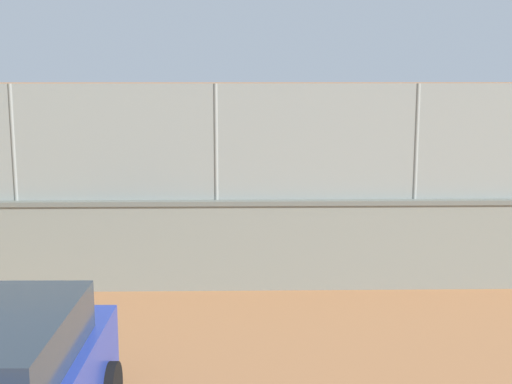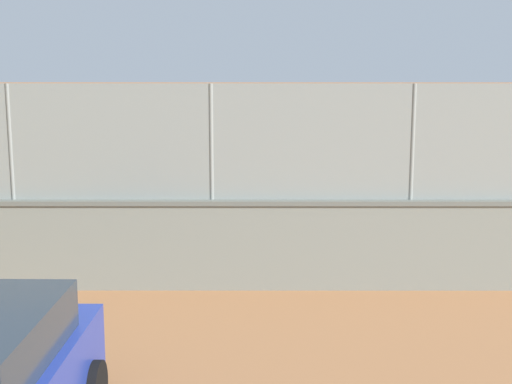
{
  "view_description": "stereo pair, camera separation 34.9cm",
  "coord_description": "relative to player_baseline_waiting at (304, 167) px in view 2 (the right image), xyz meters",
  "views": [
    {
      "loc": [
        0.42,
        20.92,
        3.8
      ],
      "look_at": [
        0.23,
        5.62,
        1.07
      ],
      "focal_mm": 50.53,
      "sensor_mm": 36.0,
      "label": 1
    },
    {
      "loc": [
        0.07,
        20.92,
        3.8
      ],
      "look_at": [
        0.23,
        5.62,
        1.07
      ],
      "focal_mm": 50.53,
      "sensor_mm": 36.0,
      "label": 2
    }
  ],
  "objects": [
    {
      "name": "sports_ball",
      "position": [
        0.11,
        0.94,
        0.05
      ],
      "size": [
        0.14,
        0.14,
        0.14
      ],
      "primitive_type": "sphere",
      "color": "yellow"
    },
    {
      "name": "player_baseline_waiting",
      "position": [
        0.0,
        0.0,
        0.0
      ],
      "size": [
        1.22,
        0.72,
        1.51
      ],
      "color": "#B2B2B2",
      "rests_on": "ground_plane"
    },
    {
      "name": "player_crossing_court",
      "position": [
        2.5,
        6.08,
        0.13
      ],
      "size": [
        1.04,
        0.71,
        1.72
      ],
      "color": "navy",
      "rests_on": "ground_plane"
    },
    {
      "name": "spare_ball_by_wall",
      "position": [
        1.35,
        7.41,
        -0.85
      ],
      "size": [
        0.07,
        0.07,
        0.07
      ],
      "primitive_type": "sphere",
      "color": "#3399D8",
      "rests_on": "ground_plane"
    },
    {
      "name": "ground_plane",
      "position": [
        1.09,
        -0.45,
        -0.89
      ],
      "size": [
        260.0,
        260.0,
        0.0
      ],
      "primitive_type": "plane",
      "color": "#A36B42"
    },
    {
      "name": "courtside_bench",
      "position": [
        0.11,
        6.73,
        -0.42
      ],
      "size": [
        1.6,
        0.4,
        0.87
      ],
      "color": "gray",
      "rests_on": "ground_plane"
    },
    {
      "name": "player_near_wall_returning",
      "position": [
        -1.55,
        2.99,
        0.02
      ],
      "size": [
        0.74,
        1.02,
        1.55
      ],
      "color": "black",
      "rests_on": "ground_plane"
    },
    {
      "name": "perimeter_wall",
      "position": [
        3.71,
        8.58,
        -0.11
      ],
      "size": [
        23.91,
        0.63,
        1.55
      ],
      "color": "gray",
      "rests_on": "ground_plane"
    },
    {
      "name": "fence_panel_on_wall",
      "position": [
        3.71,
        8.58,
        1.63
      ],
      "size": [
        23.5,
        0.29,
        1.94
      ],
      "color": "gray",
      "rests_on": "perimeter_wall"
    }
  ]
}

